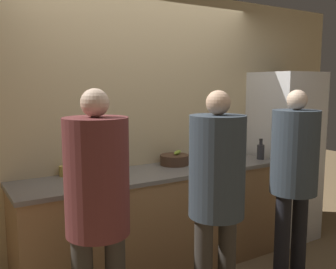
% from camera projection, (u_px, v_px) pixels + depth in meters
% --- Properties ---
extents(wall_back, '(5.20, 0.06, 2.60)m').
position_uv_depth(wall_back, '(140.00, 129.00, 3.57)').
color(wall_back, '#D6BC8C').
rests_on(wall_back, ground_plane).
extents(counter, '(2.49, 0.64, 0.95)m').
position_uv_depth(counter, '(156.00, 221.00, 3.42)').
color(counter, '#9E754C').
rests_on(counter, ground_plane).
extents(refrigerator, '(0.62, 0.65, 1.85)m').
position_uv_depth(refrigerator, '(284.00, 156.00, 4.19)').
color(refrigerator, white).
rests_on(refrigerator, ground_plane).
extents(person_left, '(0.39, 0.39, 1.70)m').
position_uv_depth(person_left, '(97.00, 198.00, 2.26)').
color(person_left, '#38332D').
rests_on(person_left, ground_plane).
extents(person_center, '(0.39, 0.39, 1.68)m').
position_uv_depth(person_center, '(217.00, 185.00, 2.59)').
color(person_center, '#38332D').
rests_on(person_center, ground_plane).
extents(person_right, '(0.39, 0.39, 1.68)m').
position_uv_depth(person_right, '(294.00, 168.00, 3.15)').
color(person_right, black).
rests_on(person_right, ground_plane).
extents(fruit_bowl, '(0.28, 0.28, 0.14)m').
position_uv_depth(fruit_bowl, '(175.00, 160.00, 3.59)').
color(fruit_bowl, '#4C3323').
rests_on(fruit_bowl, counter).
extents(utensil_crock, '(0.09, 0.09, 0.29)m').
position_uv_depth(utensil_crock, '(107.00, 165.00, 3.22)').
color(utensil_crock, '#3D424C').
rests_on(utensil_crock, counter).
extents(bottle_green, '(0.05, 0.05, 0.26)m').
position_uv_depth(bottle_green, '(117.00, 163.00, 3.20)').
color(bottle_green, '#236033').
rests_on(bottle_green, counter).
extents(bottle_dark, '(0.07, 0.07, 0.21)m').
position_uv_depth(bottle_dark, '(261.00, 151.00, 3.85)').
color(bottle_dark, '#333338').
rests_on(bottle_dark, counter).
extents(cup_yellow, '(0.07, 0.07, 0.09)m').
position_uv_depth(cup_yellow, '(63.00, 171.00, 3.14)').
color(cup_yellow, gold).
rests_on(cup_yellow, counter).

